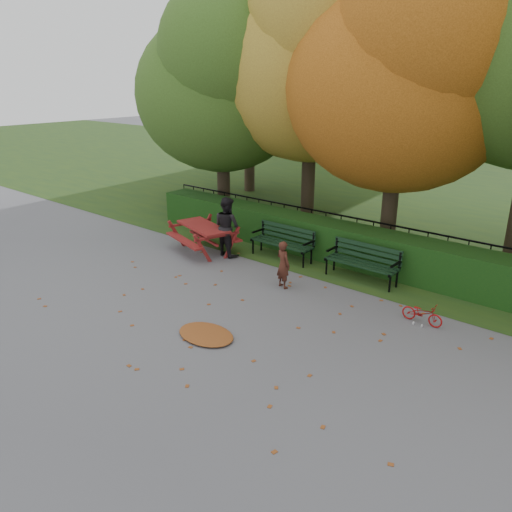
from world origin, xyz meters
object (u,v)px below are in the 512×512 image
Objects in this scene: picnic_table at (203,231)px; adult at (227,226)px; bench_left at (284,240)px; bench_right at (363,259)px; tree_c at (411,70)px; tree_a at (224,81)px; bicycle at (422,313)px; tree_f at (252,48)px; child at (283,265)px; tree_b at (318,49)px.

adult is (0.68, 0.25, 0.22)m from picnic_table.
bench_right is (2.40, 0.00, 0.00)m from bench_left.
adult is at bearing -138.53° from tree_c.
picnic_table is at bearing -57.34° from tree_a.
bench_right is 2.41m from bicycle.
bench_right is (8.23, -5.54, -5.17)m from tree_f.
child is at bearing 97.13° from bicycle.
tree_c reaches higher than adult.
tree_b reaches higher than bench_left.
picnic_table reaches higher than bicycle.
tree_f is 8.10× the size of child.
tree_f is (-1.94, 3.66, 1.17)m from tree_a.
adult is at bearing -54.61° from tree_f.
picnic_table is (3.82, -6.59, -5.09)m from tree_f.
tree_f is at bearing 136.36° from picnic_table.
tree_a is at bearing -62.02° from tree_f.
tree_a is 0.94× the size of tree_c.
tree_a reaches higher than child.
tree_c is 4.89× the size of adult.
tree_c is (3.28, -0.78, -0.58)m from tree_b.
tree_b is 0.96× the size of tree_f.
tree_f reaches higher than child.
picnic_table is (-2.01, -1.05, 0.08)m from bench_left.
bench_left is at bearing 75.10° from bicycle.
adult is at bearing -92.78° from tree_b.
tree_b is 5.99m from adult.
bench_left is at bearing -37.15° from child.
tree_f reaches higher than bench_left.
bicycle is at bearing -37.78° from tree_b.
child is at bearing 170.38° from adult.
tree_a is 8.94× the size of bicycle.
bench_left is at bearing -69.42° from tree_b.
bicycle is (8.32, -3.15, -4.30)m from tree_a.
tree_f reaches higher than tree_b.
bicycle is at bearing -33.57° from tree_f.
tree_b is 1.10× the size of tree_c.
adult is (-3.46, -3.06, -4.01)m from tree_c.
tree_c reaches higher than tree_a.
tree_f is at bearing 146.08° from bench_right.
bench_left is at bearing -25.76° from tree_a.
tree_f is 11.19m from bench_right.
tree_a is at bearing -176.35° from tree_c.
bench_right is (6.29, -1.88, -4.00)m from tree_a.
tree_b reaches higher than bench_right.
bicycle is at bearing -16.05° from bench_left.
bench_left is 2.40m from bench_right.
adult is at bearing -1.55° from child.
tree_f is at bearing -29.24° from child.
bench_right is (3.54, -3.04, -4.88)m from tree_b.
tree_a is 5.89m from bench_left.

